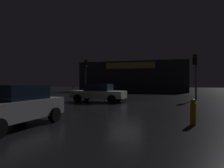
{
  "coord_description": "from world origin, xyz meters",
  "views": [
    {
      "loc": [
        4.08,
        -15.86,
        1.62
      ],
      "look_at": [
        -1.98,
        2.75,
        1.5
      ],
      "focal_mm": 34.12,
      "sensor_mm": 36.0,
      "label": 1
    }
  ],
  "objects_px": {
    "traffic_signal_cross_left": "(195,69)",
    "car_near": "(98,93)",
    "traffic_signal_opposite": "(86,70)",
    "car_crossing": "(12,106)",
    "store_building": "(136,77)",
    "fire_hydrant": "(193,112)"
  },
  "relations": [
    {
      "from": "fire_hydrant",
      "to": "traffic_signal_cross_left",
      "type": "bearing_deg",
      "value": 86.26
    },
    {
      "from": "traffic_signal_opposite",
      "to": "car_near",
      "type": "bearing_deg",
      "value": -56.3
    },
    {
      "from": "traffic_signal_cross_left",
      "to": "car_near",
      "type": "bearing_deg",
      "value": -149.32
    },
    {
      "from": "car_near",
      "to": "fire_hydrant",
      "type": "bearing_deg",
      "value": -48.25
    },
    {
      "from": "car_near",
      "to": "fire_hydrant",
      "type": "height_order",
      "value": "car_near"
    },
    {
      "from": "store_building",
      "to": "traffic_signal_opposite",
      "type": "bearing_deg",
      "value": -96.6
    },
    {
      "from": "store_building",
      "to": "car_crossing",
      "type": "relative_size",
      "value": 4.52
    },
    {
      "from": "traffic_signal_cross_left",
      "to": "car_near",
      "type": "relative_size",
      "value": 0.93
    },
    {
      "from": "traffic_signal_opposite",
      "to": "car_near",
      "type": "distance_m",
      "value": 7.4
    },
    {
      "from": "store_building",
      "to": "fire_hydrant",
      "type": "relative_size",
      "value": 19.35
    },
    {
      "from": "store_building",
      "to": "traffic_signal_opposite",
      "type": "distance_m",
      "value": 18.38
    },
    {
      "from": "car_crossing",
      "to": "store_building",
      "type": "bearing_deg",
      "value": 94.18
    },
    {
      "from": "store_building",
      "to": "traffic_signal_opposite",
      "type": "height_order",
      "value": "store_building"
    },
    {
      "from": "store_building",
      "to": "car_crossing",
      "type": "distance_m",
      "value": 34.61
    },
    {
      "from": "traffic_signal_opposite",
      "to": "fire_hydrant",
      "type": "height_order",
      "value": "traffic_signal_opposite"
    },
    {
      "from": "car_crossing",
      "to": "traffic_signal_opposite",
      "type": "bearing_deg",
      "value": 105.93
    },
    {
      "from": "traffic_signal_opposite",
      "to": "car_crossing",
      "type": "height_order",
      "value": "traffic_signal_opposite"
    },
    {
      "from": "car_crossing",
      "to": "fire_hydrant",
      "type": "bearing_deg",
      "value": 21.33
    },
    {
      "from": "fire_hydrant",
      "to": "car_near",
      "type": "bearing_deg",
      "value": 131.75
    },
    {
      "from": "traffic_signal_opposite",
      "to": "car_near",
      "type": "xyz_separation_m",
      "value": [
        3.91,
        -5.86,
        -2.26
      ]
    },
    {
      "from": "store_building",
      "to": "car_near",
      "type": "distance_m",
      "value": 24.26
    },
    {
      "from": "traffic_signal_opposite",
      "to": "fire_hydrant",
      "type": "xyz_separation_m",
      "value": [
        10.95,
        -13.75,
        -2.54
      ]
    }
  ]
}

